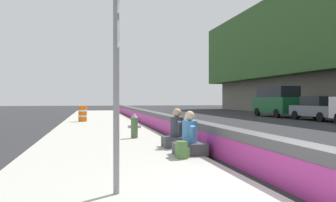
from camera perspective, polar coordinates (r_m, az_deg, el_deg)
name	(u,v)px	position (r m, az deg, el deg)	size (l,w,h in m)	color
jersey_barrier	(324,179)	(5.54, 23.17, -11.10)	(76.00, 0.45, 0.85)	#545456
route_sign_post	(117,50)	(5.40, -8.01, 7.92)	(0.44, 0.09, 3.60)	gray
fire_hydrant	(134,125)	(12.95, -5.27, -3.80)	(0.26, 0.46, 0.88)	#47663D
seated_person_foreground	(190,141)	(9.09, 3.41, -6.25)	(0.69, 0.79, 1.08)	#424247
seated_person_middle	(177,135)	(10.50, 1.42, -5.32)	(0.71, 0.81, 1.11)	#424247
backpack	(182,150)	(8.56, 2.17, -7.63)	(0.32, 0.28, 0.40)	#4C7A3D
construction_barrel	(83,114)	(22.91, -13.16, -1.94)	(0.54, 0.54, 0.95)	orange
parked_car_fourth	(318,108)	(27.53, 22.43, -1.07)	(4.55, 2.06, 1.71)	slate
parked_car_midline	(277,101)	(32.18, 16.63, 0.01)	(5.16, 2.23, 2.56)	#145128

